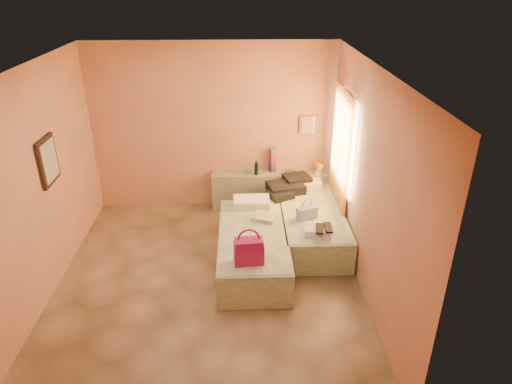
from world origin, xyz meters
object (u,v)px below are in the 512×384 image
green_book (290,172)px  magenta_handbag (249,251)px  flower_vase (318,167)px  towel_stack (319,231)px  water_bottle (256,168)px  headboard_ledge (272,190)px  blue_handbag (307,213)px  bed_right (310,224)px  bed_left (253,248)px

green_book → magenta_handbag: bearing=-86.2°
flower_vase → towel_stack: (-0.25, -1.70, -0.22)m
water_bottle → towel_stack: (0.79, -1.71, -0.22)m
green_book → headboard_ledge: bearing=-164.0°
green_book → magenta_handbag: 2.49m
headboard_ledge → blue_handbag: (0.41, -1.34, 0.27)m
water_bottle → towel_stack: size_ratio=0.68×
green_book → bed_right: bearing=-56.6°
blue_handbag → towel_stack: blue_handbag is taller
headboard_ledge → towel_stack: size_ratio=5.86×
headboard_ledge → flower_vase: 0.89m
headboard_ledge → water_bottle: 0.52m
blue_handbag → towel_stack: (0.11, -0.43, -0.04)m
bed_left → magenta_handbag: size_ratio=5.55×
flower_vase → towel_stack: bearing=-98.3°
water_bottle → magenta_handbag: water_bottle is taller
bed_right → towel_stack: (-0.00, -0.72, 0.30)m
flower_vase → headboard_ledge: bearing=174.5°
flower_vase → blue_handbag: bearing=-105.7°
bed_left → green_book: bearing=67.8°
headboard_ledge → towel_stack: headboard_ledge is taller
water_bottle → flower_vase: same height
bed_left → flower_vase: size_ratio=8.44×
headboard_ledge → bed_right: headboard_ledge is taller
water_bottle → flower_vase: (1.04, -0.01, 0.00)m
bed_right → water_bottle: water_bottle is taller
headboard_ledge → bed_right: size_ratio=1.02×
magenta_handbag → headboard_ledge: bearing=74.0°
headboard_ledge → towel_stack: bearing=-73.6°
water_bottle → bed_right: bearing=-51.0°
bed_left → magenta_handbag: (-0.07, -0.70, 0.42)m
water_bottle → green_book: (0.58, 0.04, -0.10)m
headboard_ledge → bed_left: headboard_ledge is taller
bed_left → magenta_handbag: 0.82m
flower_vase → towel_stack: 1.73m
bed_right → bed_left: bearing=-144.2°
magenta_handbag → towel_stack: 1.16m
water_bottle → flower_vase: bearing=-0.5°
headboard_ledge → flower_vase: size_ratio=8.65×
bed_left → green_book: 1.85m
headboard_ledge → magenta_handbag: magenta_handbag is taller
blue_handbag → towel_stack: bearing=-97.9°
bed_left → water_bottle: water_bottle is taller
headboard_ledge → flower_vase: (0.77, -0.07, 0.44)m
blue_handbag → bed_left: bearing=-177.8°
bed_right → magenta_handbag: 1.72m
headboard_ledge → green_book: bearing=-5.3°
bed_left → magenta_handbag: bearing=-95.8°
green_book → water_bottle: bearing=-155.0°
magenta_handbag → towel_stack: (0.97, 0.63, -0.12)m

